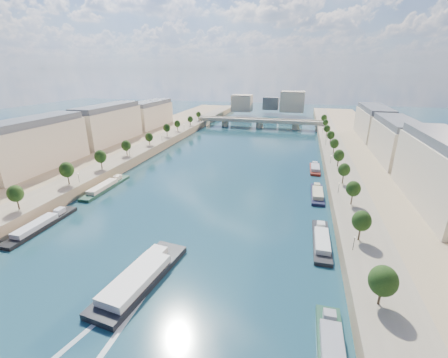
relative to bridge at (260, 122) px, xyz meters
The scene contains 17 objects.
ground 141.17m from the bridge, 90.00° to the right, with size 700.00×700.00×0.00m, color #0B2C31.
quay_left 158.41m from the bridge, 117.04° to the right, with size 44.00×520.00×5.00m, color #9E8460.
quay_right 158.41m from the bridge, 62.96° to the right, with size 44.00×520.00×5.00m, color #9E8460.
pave_left 152.16m from the bridge, 112.00° to the right, with size 14.00×520.00×0.10m, color gray.
pave_right 152.16m from the bridge, 68.00° to the right, with size 14.00×520.00×0.10m, color gray.
trees_left 149.65m from the bridge, 111.58° to the right, with size 4.80×268.80×8.26m.
trees_right 142.25m from the bridge, 67.24° to the right, with size 4.80×268.80×8.26m.
lamps_left 159.96m from the bridge, 109.16° to the right, with size 0.36×200.36×4.28m.
lamps_right 145.88m from the bridge, 68.90° to the right, with size 0.36×200.36×4.28m.
buildings_left 154.97m from the bridge, 123.37° to the right, with size 16.00×226.00×23.20m.
buildings_right 154.97m from the bridge, 56.63° to the right, with size 16.00×226.00×23.20m.
skyline 79.09m from the bridge, 87.67° to the left, with size 79.00×42.00×22.00m.
bridge is the anchor object (origin of this frame).
tour_barge 215.92m from the bridge, 89.82° to the right, with size 12.65×31.86×4.21m.
wake 232.46m from the bridge, 89.83° to the right, with size 10.80×26.00×0.04m.
moored_barges_left 214.80m from the bridge, 102.23° to the right, with size 5.00×126.84×3.60m.
moored_barges_right 192.88m from the bridge, 76.35° to the right, with size 5.00×159.67×3.60m.
Camera 1 is at (36.29, -29.28, 50.35)m, focal length 24.00 mm.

